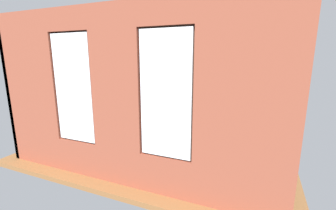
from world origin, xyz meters
TOP-DOWN VIEW (x-y plane):
  - ground_plane at (0.00, 0.00)m, footprint 6.27×5.77m
  - brick_wall_with_windows at (0.00, 2.50)m, footprint 5.67×0.30m
  - white_wall_right at (2.78, 0.20)m, footprint 0.10×4.77m
  - couch_by_window at (-0.15, 1.85)m, footprint 1.71×0.87m
  - couch_left at (-2.13, 0.64)m, footprint 1.04×2.03m
  - coffee_table at (-0.28, -0.26)m, footprint 1.47×0.79m
  - cup_ceramic at (-0.39, -0.14)m, footprint 0.07×0.07m
  - candle_jar at (-0.09, -0.36)m, footprint 0.08×0.08m
  - table_plant_small at (-0.28, -0.26)m, footprint 0.17×0.17m
  - remote_gray at (0.16, -0.14)m, footprint 0.06×0.17m
  - remote_silver at (-0.68, -0.40)m, footprint 0.15×0.16m
  - media_console at (2.48, -0.37)m, footprint 1.09×0.42m
  - tv_flatscreen at (2.48, -0.37)m, footprint 0.97×0.20m
  - papasan_chair at (0.12, -1.50)m, footprint 1.18×1.18m
  - potted_plant_by_left_couch at (-1.73, -0.78)m, footprint 0.30×0.30m
  - potted_plant_corner_far_left at (-2.28, 1.95)m, footprint 0.77×0.77m
  - potted_plant_foreground_right at (2.18, -1.83)m, footprint 0.77×0.77m
  - potted_plant_between_couches at (-1.46, 1.80)m, footprint 0.67×0.71m

SIDE VIEW (x-z plane):
  - ground_plane at x=0.00m, z-range -0.10..0.00m
  - media_console at x=2.48m, z-range 0.00..0.51m
  - couch_left at x=-2.13m, z-range -0.07..0.73m
  - couch_by_window at x=-0.15m, z-range -0.07..0.73m
  - potted_plant_by_left_couch at x=-1.73m, z-range 0.08..0.59m
  - coffee_table at x=-0.28m, z-range 0.16..0.58m
  - remote_gray at x=0.16m, z-range 0.42..0.44m
  - remote_silver at x=-0.68m, z-range 0.42..0.44m
  - papasan_chair at x=0.12m, z-range 0.10..0.82m
  - cup_ceramic at x=-0.39m, z-range 0.42..0.51m
  - candle_jar at x=-0.09m, z-range 0.42..0.53m
  - potted_plant_between_couches at x=-1.46m, z-range -0.14..1.16m
  - table_plant_small at x=-0.28m, z-range 0.43..0.69m
  - potted_plant_foreground_right at x=2.18m, z-range 0.18..1.16m
  - potted_plant_corner_far_left at x=-2.28m, z-range 0.17..1.32m
  - tv_flatscreen at x=2.48m, z-range 0.51..1.21m
  - brick_wall_with_windows at x=0.00m, z-range -0.03..3.13m
  - white_wall_right at x=2.78m, z-range 0.00..3.16m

